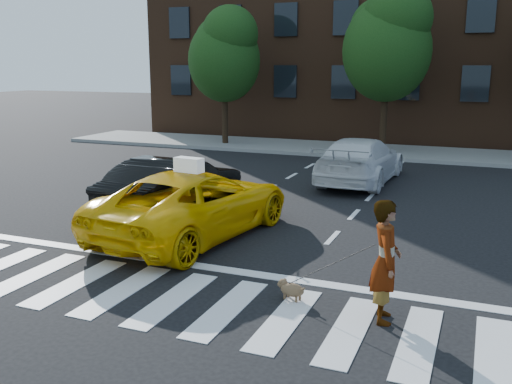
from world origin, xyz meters
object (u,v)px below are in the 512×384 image
tree_left (225,51)px  black_sedan (173,186)px  dog (290,289)px  woman (386,261)px  white_suv (360,160)px  tree_mid (388,40)px  taxi (194,203)px

tree_left → black_sedan: 13.39m
dog → woman: bearing=10.9°
black_sedan → woman: woman is taller
tree_left → dog: tree_left is taller
white_suv → dog: 10.12m
black_sedan → woman: 7.51m
tree_left → dog: (8.79, -16.25, -4.25)m
tree_mid → black_sedan: size_ratio=1.52×
tree_left → white_suv: (7.82, -6.20, -3.69)m
white_suv → black_sedan: bearing=61.2°
taxi → white_suv: size_ratio=1.06×
black_sedan → taxi: bearing=138.7°
dog → taxi: bearing=158.7°
taxi → black_sedan: size_ratio=1.17×
woman → dog: size_ratio=3.43×
black_sedan → dog: size_ratio=8.38×
tree_mid → woman: (2.86, -16.46, -3.90)m
woman → dog: 1.76m
taxi → woman: 5.59m
taxi → black_sedan: bearing=-38.0°
tree_mid → taxi: tree_mid is taller
tree_mid → dog: tree_mid is taller
black_sedan → tree_left: bearing=-66.4°
white_suv → dog: (0.97, -10.06, -0.56)m
black_sedan → white_suv: (3.62, 5.98, -0.02)m
taxi → white_suv: 7.73m
black_sedan → white_suv: size_ratio=0.90×
tree_left → taxi: (5.57, -13.59, -3.68)m
dog → black_sedan: bearing=156.7°
taxi → dog: taxi is taller
white_suv → dog: size_ratio=9.28×
white_suv → dog: white_suv is taller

